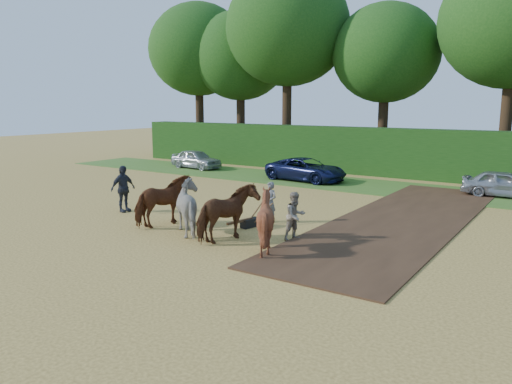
{
  "coord_description": "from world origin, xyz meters",
  "views": [
    {
      "loc": [
        7.29,
        -12.12,
        4.57
      ],
      "look_at": [
        -2.51,
        2.57,
        1.4
      ],
      "focal_mm": 35.0,
      "sensor_mm": 36.0,
      "label": 1
    }
  ],
  "objects_px": {
    "spectator_far": "(123,189)",
    "plough_team": "(212,210)",
    "spectator_near": "(295,216)",
    "parked_cars": "(471,182)"
  },
  "relations": [
    {
      "from": "spectator_near",
      "to": "plough_team",
      "type": "xyz_separation_m",
      "value": [
        -2.57,
        -1.25,
        0.12
      ]
    },
    {
      "from": "parked_cars",
      "to": "plough_team",
      "type": "bearing_deg",
      "value": -114.07
    },
    {
      "from": "spectator_near",
      "to": "plough_team",
      "type": "bearing_deg",
      "value": 138.09
    },
    {
      "from": "spectator_near",
      "to": "spectator_far",
      "type": "height_order",
      "value": "spectator_far"
    },
    {
      "from": "spectator_near",
      "to": "parked_cars",
      "type": "height_order",
      "value": "spectator_near"
    },
    {
      "from": "spectator_far",
      "to": "plough_team",
      "type": "height_order",
      "value": "spectator_far"
    },
    {
      "from": "spectator_near",
      "to": "plough_team",
      "type": "distance_m",
      "value": 2.86
    },
    {
      "from": "spectator_near",
      "to": "spectator_far",
      "type": "distance_m",
      "value": 8.22
    },
    {
      "from": "spectator_near",
      "to": "spectator_far",
      "type": "xyz_separation_m",
      "value": [
        -8.21,
        -0.19,
        0.17
      ]
    },
    {
      "from": "spectator_far",
      "to": "spectator_near",
      "type": "bearing_deg",
      "value": -82.55
    }
  ]
}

